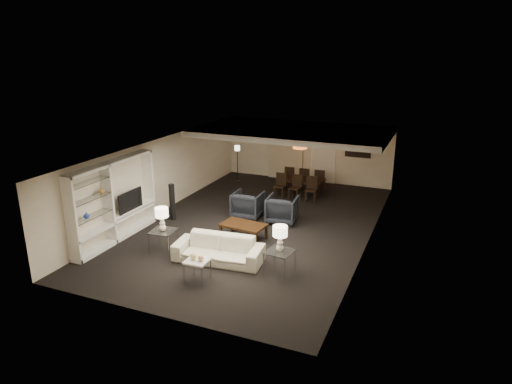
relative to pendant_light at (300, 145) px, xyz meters
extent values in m
plane|color=black|center=(-0.30, -3.50, -1.92)|extent=(11.00, 11.00, 0.00)
cube|color=silver|center=(-0.30, -3.50, 0.58)|extent=(7.00, 11.00, 0.02)
cube|color=beige|center=(-0.30, 2.00, -0.67)|extent=(7.00, 0.02, 2.50)
cube|color=beige|center=(-0.30, -9.00, -0.67)|extent=(7.00, 0.02, 2.50)
cube|color=beige|center=(-3.80, -3.50, -0.67)|extent=(0.02, 11.00, 2.50)
cube|color=beige|center=(3.20, -3.50, -0.67)|extent=(0.02, 11.00, 2.50)
cube|color=silver|center=(-0.30, 0.00, 0.48)|extent=(7.00, 4.00, 0.20)
cube|color=beige|center=(-1.20, 1.92, -0.72)|extent=(1.50, 0.12, 2.40)
cube|color=silver|center=(0.40, 1.97, -0.87)|extent=(0.90, 0.05, 2.10)
cube|color=#142D38|center=(1.80, 1.96, -0.37)|extent=(0.95, 0.04, 0.65)
cylinder|color=#D8591E|center=(0.00, 0.00, 0.00)|extent=(0.52, 0.52, 0.24)
imported|color=beige|center=(-0.23, -6.23, -1.58)|extent=(2.41, 1.14, 0.68)
imported|color=black|center=(-0.83, -2.93, -1.49)|extent=(0.97, 0.99, 0.87)
imported|color=black|center=(0.37, -2.93, -1.49)|extent=(1.01, 1.03, 0.87)
sphere|color=#F1D280|center=(-0.33, -7.33, -1.30)|extent=(0.17, 0.17, 0.17)
sphere|color=#F1BF7F|center=(-0.13, -7.33, -1.31)|extent=(0.15, 0.15, 0.15)
imported|color=black|center=(-3.58, -5.55, -0.87)|extent=(1.04, 0.14, 0.60)
imported|color=#2943B3|center=(-3.61, -7.22, -0.77)|extent=(0.17, 0.17, 0.18)
imported|color=#B07E3A|center=(-3.61, -6.56, -0.27)|extent=(0.17, 0.17, 0.18)
cube|color=black|center=(-2.99, -4.10, -1.31)|extent=(0.17, 0.17, 1.21)
imported|color=black|center=(0.04, 0.07, -1.62)|extent=(1.75, 1.02, 0.61)
camera|label=1|loc=(4.87, -15.90, 3.49)|focal=32.00mm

